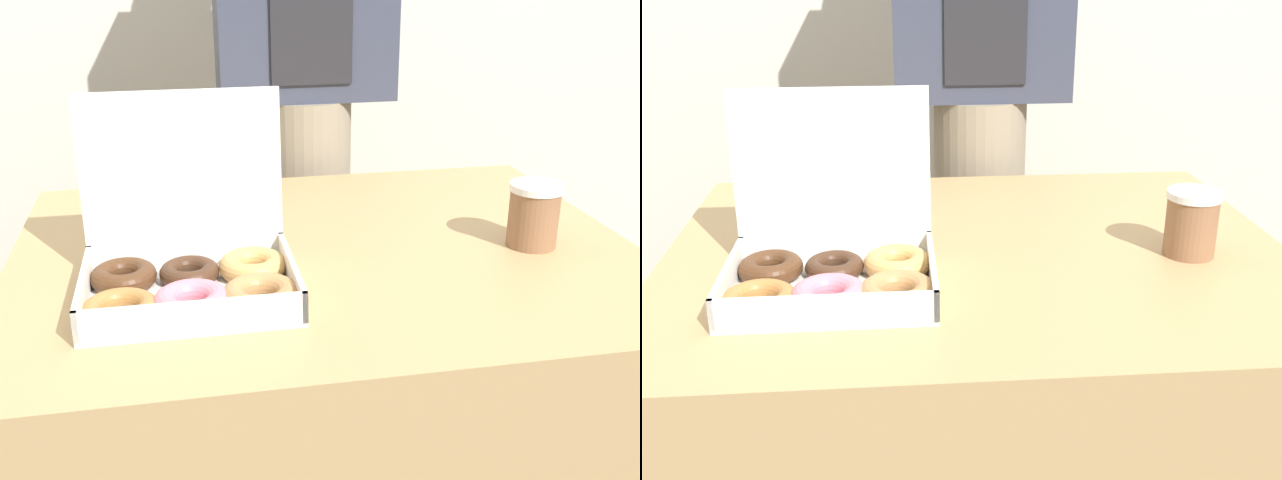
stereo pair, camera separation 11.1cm
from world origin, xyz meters
TOP-DOWN VIEW (x-y plane):
  - table at (0.00, 0.00)m, footprint 1.06×0.84m
  - donut_box at (-0.23, -0.15)m, footprint 0.34×0.26m
  - coffee_cup at (0.35, -0.06)m, footprint 0.09×0.09m
  - person_customer at (0.07, 0.59)m, footprint 0.41×0.22m

SIDE VIEW (x-z plane):
  - table at x=0.00m, z-range 0.00..0.75m
  - donut_box at x=-0.23m, z-range 0.65..0.94m
  - coffee_cup at x=0.35m, z-range 0.75..0.86m
  - person_customer at x=0.07m, z-range 0.08..1.78m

